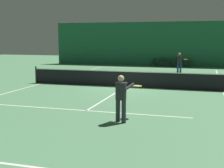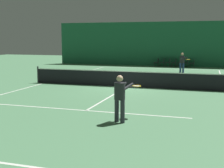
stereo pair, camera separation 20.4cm
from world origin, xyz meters
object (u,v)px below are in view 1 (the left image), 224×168
(courtside_chair_4, at_px, (178,62))
(player_far, at_px, (180,61))
(courtside_chair_0, at_px, (154,62))
(courtside_chair_3, at_px, (172,62))
(courtside_chair_5, at_px, (184,62))
(courtside_chair_2, at_px, (166,62))
(courtside_chair_6, at_px, (190,62))
(courtside_chair_1, at_px, (160,62))
(player_near, at_px, (122,95))
(tennis_net, at_px, (125,78))

(courtside_chair_4, bearing_deg, player_far, 6.32)
(courtside_chair_0, height_order, courtside_chair_3, same)
(courtside_chair_4, distance_m, courtside_chair_5, 0.60)
(courtside_chair_2, distance_m, courtside_chair_6, 2.38)
(courtside_chair_0, xyz_separation_m, courtside_chair_4, (2.38, 0.00, 0.00))
(courtside_chair_0, distance_m, courtside_chair_3, 1.79)
(player_far, distance_m, courtside_chair_1, 5.90)
(courtside_chair_5, bearing_deg, courtside_chair_2, -90.00)
(courtside_chair_2, distance_m, courtside_chair_5, 1.79)
(courtside_chair_0, distance_m, courtside_chair_6, 3.57)
(player_near, distance_m, courtside_chair_5, 21.83)
(player_far, bearing_deg, courtside_chair_3, 159.41)
(courtside_chair_3, height_order, courtside_chair_4, same)
(tennis_net, height_order, courtside_chair_0, tennis_net)
(tennis_net, bearing_deg, courtside_chair_1, 89.65)
(courtside_chair_0, xyz_separation_m, courtside_chair_5, (2.98, 0.00, 0.00))
(player_far, height_order, courtside_chair_0, player_far)
(courtside_chair_2, relative_size, courtside_chair_6, 1.00)
(courtside_chair_0, bearing_deg, player_far, 28.99)
(courtside_chair_2, xyz_separation_m, courtside_chair_3, (0.60, 0.00, 0.00))
(courtside_chair_3, bearing_deg, courtside_chair_6, 90.00)
(courtside_chair_0, relative_size, courtside_chair_1, 1.00)
(player_far, relative_size, courtside_chair_0, 1.99)
(tennis_net, distance_m, player_near, 7.86)
(courtside_chair_1, distance_m, courtside_chair_4, 1.79)
(player_near, distance_m, player_far, 16.45)
(courtside_chair_4, bearing_deg, courtside_chair_3, -90.00)
(player_far, distance_m, courtside_chair_2, 5.68)
(courtside_chair_0, distance_m, courtside_chair_1, 0.60)
(courtside_chair_4, bearing_deg, courtside_chair_2, -90.00)
(tennis_net, distance_m, courtside_chair_1, 14.16)
(courtside_chair_1, bearing_deg, courtside_chair_6, 90.00)
(player_far, distance_m, courtside_chair_0, 6.16)
(player_far, height_order, courtside_chair_5, player_far)
(player_near, distance_m, courtside_chair_1, 21.88)
(courtside_chair_3, xyz_separation_m, courtside_chair_5, (1.19, 0.00, 0.00))
(courtside_chair_6, bearing_deg, courtside_chair_0, -90.00)
(courtside_chair_1, relative_size, courtside_chair_6, 1.00)
(player_near, bearing_deg, courtside_chair_4, 22.53)
(tennis_net, relative_size, courtside_chair_5, 14.29)
(player_near, height_order, courtside_chair_4, player_near)
(courtside_chair_5, bearing_deg, courtside_chair_4, -90.00)
(player_far, bearing_deg, courtside_chair_5, 146.91)
(tennis_net, bearing_deg, courtside_chair_0, 92.06)
(courtside_chair_0, bearing_deg, tennis_net, 2.06)
(courtside_chair_6, bearing_deg, courtside_chair_2, -90.00)
(player_near, bearing_deg, player_far, 20.37)
(courtside_chair_2, bearing_deg, player_far, 18.39)
(player_near, distance_m, courtside_chair_6, 21.85)
(courtside_chair_4, height_order, courtside_chair_6, same)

